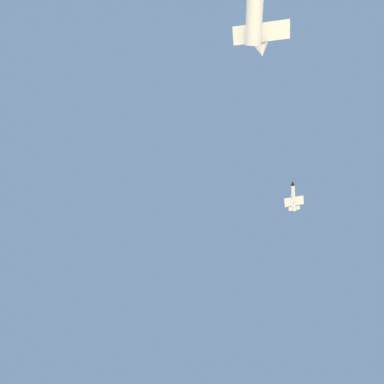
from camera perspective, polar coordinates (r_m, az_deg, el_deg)
name	(u,v)px	position (r m, az deg, el deg)	size (l,w,h in m)	color
chase_jet_left_wing	(294,198)	(153.68, 16.23, -0.92)	(13.33, 12.28, 4.00)	silver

